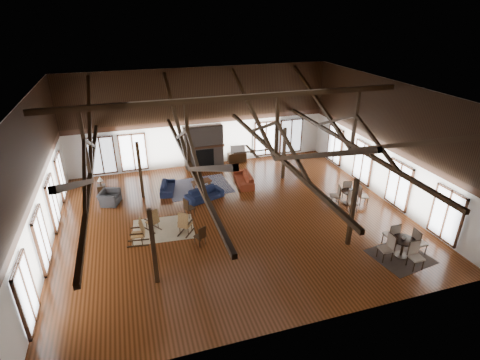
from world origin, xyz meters
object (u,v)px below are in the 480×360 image
object	(u,v)px
coffee_table	(201,182)
cafe_table_near	(403,245)
armchair	(109,198)
tv_console	(237,157)
sofa_navy_left	(168,187)
cafe_table_far	(349,195)
sofa_orange	(244,179)
sofa_navy_front	(204,194)

from	to	relation	value
coffee_table	cafe_table_near	distance (m)	10.68
armchair	tv_console	size ratio (longest dim) A/B	0.88
sofa_navy_left	coffee_table	world-z (taller)	sofa_navy_left
sofa_navy_left	armchair	xyz separation A→B (m)	(-3.00, -0.50, 0.09)
cafe_table_near	cafe_table_far	distance (m)	4.49
tv_console	sofa_orange	bearing A→B (deg)	-100.55
cafe_table_near	tv_console	distance (m)	12.12
sofa_navy_left	sofa_orange	size ratio (longest dim) A/B	0.83
sofa_orange	cafe_table_far	bearing A→B (deg)	54.36
coffee_table	cafe_table_far	world-z (taller)	cafe_table_far
coffee_table	sofa_navy_left	bearing A→B (deg)	162.95
sofa_navy_left	cafe_table_near	size ratio (longest dim) A/B	0.82
sofa_orange	armchair	world-z (taller)	armchair
sofa_orange	cafe_table_near	distance (m)	9.23
sofa_navy_front	cafe_table_far	world-z (taller)	cafe_table_far
sofa_navy_left	cafe_table_near	world-z (taller)	cafe_table_near
cafe_table_near	tv_console	xyz separation A→B (m)	(-3.42, 11.62, -0.25)
cafe_table_near	tv_console	world-z (taller)	cafe_table_near
coffee_table	cafe_table_far	xyz separation A→B (m)	(6.78, -4.06, 0.15)
sofa_orange	cafe_table_far	distance (m)	5.82
sofa_navy_left	armchair	distance (m)	3.04
sofa_navy_left	coffee_table	bearing A→B (deg)	-79.94
sofa_orange	tv_console	world-z (taller)	sofa_orange
sofa_navy_front	sofa_orange	distance (m)	2.77
sofa_navy_left	cafe_table_near	xyz separation A→B (m)	(8.27, -8.63, 0.30)
cafe_table_far	tv_console	xyz separation A→B (m)	(-3.77, 7.15, -0.20)
sofa_navy_front	cafe_table_near	xyz separation A→B (m)	(6.56, -7.14, 0.26)
sofa_navy_left	sofa_orange	bearing A→B (deg)	-81.54
sofa_navy_left	cafe_table_far	bearing A→B (deg)	-102.78
sofa_navy_front	cafe_table_far	distance (m)	7.41
armchair	cafe_table_far	size ratio (longest dim) A/B	0.53
sofa_orange	armchair	distance (m)	7.24
coffee_table	armchair	xyz separation A→B (m)	(-4.85, -0.41, -0.01)
cafe_table_near	cafe_table_far	bearing A→B (deg)	85.47
sofa_navy_left	cafe_table_far	distance (m)	9.58
armchair	cafe_table_far	xyz separation A→B (m)	(11.63, -3.65, 0.16)
sofa_navy_front	sofa_navy_left	xyz separation A→B (m)	(-1.72, 1.49, -0.04)
sofa_orange	armchair	bearing A→B (deg)	-83.24
coffee_table	tv_console	xyz separation A→B (m)	(3.00, 3.09, -0.05)
sofa_navy_left	sofa_orange	world-z (taller)	sofa_orange
sofa_orange	sofa_navy_front	bearing A→B (deg)	-59.94
coffee_table	cafe_table_near	bearing A→B (deg)	-67.25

